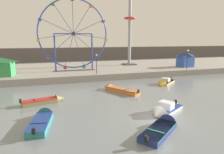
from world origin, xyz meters
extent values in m
plane|color=slate|center=(0.00, 0.00, 0.00)|extent=(240.00, 240.00, 0.00)
cube|color=gray|center=(0.00, 27.92, 0.56)|extent=(110.00, 20.88, 1.12)
cube|color=#564C47|center=(0.00, 52.54, 2.20)|extent=(140.00, 3.00, 4.40)
cube|color=orange|center=(0.46, 9.56, 0.25)|extent=(3.32, 4.68, 0.50)
cube|color=navy|center=(0.46, 9.56, 0.46)|extent=(3.31, 4.65, 0.08)
cone|color=orange|center=(-1.02, 12.18, 0.25)|extent=(1.57, 1.66, 1.07)
cube|color=black|center=(1.68, 7.41, 0.61)|extent=(0.31, 0.29, 0.44)
cube|color=navy|center=(0.75, 9.05, 0.53)|extent=(0.91, 0.61, 0.06)
cube|color=olive|center=(-9.97, 7.80, 0.26)|extent=(3.80, 1.92, 0.52)
cube|color=#B2231E|center=(-9.97, 7.80, 0.48)|extent=(3.77, 1.93, 0.08)
cone|color=olive|center=(-7.73, 8.32, 0.26)|extent=(1.22, 1.26, 1.06)
cube|color=black|center=(-11.85, 7.36, 0.63)|extent=(0.25, 0.28, 0.44)
cube|color=#B2231E|center=(-10.42, 7.70, 0.55)|extent=(0.37, 0.96, 0.06)
cube|color=teal|center=(-9.73, 1.58, 0.27)|extent=(2.09, 4.23, 0.55)
cube|color=navy|center=(-9.73, 1.58, 0.51)|extent=(2.10, 4.20, 0.08)
cone|color=teal|center=(-9.29, 4.10, 0.27)|extent=(1.51, 1.33, 1.33)
cube|color=black|center=(-10.10, -0.52, 0.66)|extent=(0.27, 0.24, 0.44)
cube|color=navy|center=(-9.82, 1.08, 0.58)|extent=(1.20, 0.36, 0.06)
cube|color=gold|center=(9.26, 12.81, 0.18)|extent=(3.81, 3.40, 0.35)
cube|color=navy|center=(9.26, 12.81, 0.31)|extent=(3.79, 3.39, 0.08)
cone|color=gold|center=(7.40, 11.39, 0.18)|extent=(1.64, 1.71, 1.37)
cube|color=black|center=(10.80, 14.00, 0.46)|extent=(0.30, 0.31, 0.44)
cube|color=silver|center=(8.89, 12.53, 0.64)|extent=(1.58, 1.59, 0.58)
cube|color=navy|center=(9.62, 13.10, 0.38)|extent=(0.87, 1.07, 0.06)
cube|color=navy|center=(-1.37, -2.46, 0.22)|extent=(4.10, 3.63, 0.43)
cube|color=#237566|center=(-1.37, -2.46, 0.39)|extent=(4.08, 3.62, 0.08)
cone|color=navy|center=(0.65, -0.91, 0.22)|extent=(1.74, 1.80, 1.42)
cube|color=black|center=(-3.05, -3.74, 0.54)|extent=(0.30, 0.31, 0.44)
cube|color=#237566|center=(-1.77, -2.76, 0.46)|extent=(0.90, 1.10, 0.06)
cube|color=silver|center=(2.14, 1.60, 0.20)|extent=(3.70, 3.09, 0.40)
cube|color=navy|center=(2.14, 1.60, 0.36)|extent=(3.68, 3.08, 0.08)
cone|color=silver|center=(0.32, 0.51, 0.20)|extent=(1.57, 1.77, 1.50)
cube|color=black|center=(3.67, 2.51, 0.51)|extent=(0.29, 0.31, 0.44)
cube|color=silver|center=(1.78, 1.38, 0.73)|extent=(1.52, 1.61, 0.67)
cube|color=navy|center=(2.50, 1.81, 0.43)|extent=(0.83, 1.24, 0.06)
torus|color=#334CA8|center=(-4.08, 23.61, 8.02)|extent=(12.83, 0.24, 12.83)
cylinder|color=#38383D|center=(-4.08, 23.61, 8.02)|extent=(0.70, 0.50, 0.70)
cylinder|color=#334CA8|center=(-4.96, 23.61, 5.00)|extent=(1.84, 0.08, 6.07)
cube|color=red|center=(-5.84, 23.61, 1.69)|extent=(0.56, 0.48, 0.44)
cylinder|color=#334CA8|center=(-3.19, 23.61, 5.00)|extent=(1.86, 0.08, 6.06)
cube|color=#33934C|center=(-2.30, 23.61, 1.70)|extent=(0.56, 0.48, 0.44)
cylinder|color=#334CA8|center=(-1.70, 23.61, 5.96)|extent=(4.82, 0.08, 4.17)
cube|color=#3356B7|center=(0.69, 23.61, 3.63)|extent=(0.56, 0.48, 0.44)
cylinder|color=#334CA8|center=(-0.96, 23.61, 7.58)|extent=(6.25, 0.08, 0.96)
cube|color=yellow|center=(2.15, 23.61, 6.86)|extent=(0.56, 0.48, 0.44)
cylinder|color=#334CA8|center=(-1.22, 23.61, 9.33)|extent=(5.76, 0.08, 2.70)
cube|color=purple|center=(1.64, 23.61, 10.37)|extent=(0.56, 0.48, 0.44)
cylinder|color=#334CA8|center=(-2.39, 23.61, 10.67)|extent=(3.46, 0.08, 5.35)
cube|color=orange|center=(-0.69, 23.61, 13.04)|extent=(0.56, 0.48, 0.44)
cylinder|color=#334CA8|center=(-4.09, 23.61, 11.17)|extent=(0.09, 0.08, 6.30)
cylinder|color=#334CA8|center=(-5.79, 23.61, 10.66)|extent=(3.48, 0.08, 5.33)
cube|color=#33934C|center=(-7.50, 23.61, 13.03)|extent=(0.56, 0.48, 0.44)
cylinder|color=#334CA8|center=(-6.95, 23.61, 9.32)|extent=(5.77, 0.08, 2.68)
cube|color=#3356B7|center=(-9.82, 23.61, 10.34)|extent=(0.56, 0.48, 0.44)
cylinder|color=#334CA8|center=(-7.20, 23.61, 7.57)|extent=(6.24, 0.08, 0.99)
cube|color=yellow|center=(-10.31, 23.61, 6.83)|extent=(0.56, 0.48, 0.44)
cylinder|color=#334CA8|center=(-6.46, 23.61, 5.95)|extent=(4.80, 0.08, 4.19)
cube|color=purple|center=(-8.83, 23.61, 3.61)|extent=(0.56, 0.48, 0.44)
cylinder|color=#334CA8|center=(-7.55, 23.61, 4.57)|extent=(0.28, 0.28, 6.90)
cylinder|color=#334CA8|center=(-0.62, 23.61, 4.57)|extent=(0.28, 0.28, 6.90)
cylinder|color=#334CA8|center=(-4.08, 23.61, 8.02)|extent=(6.93, 0.18, 0.18)
cube|color=#4C4C51|center=(-4.08, 23.61, 1.16)|extent=(7.73, 1.20, 0.08)
cylinder|color=#999EA3|center=(9.43, 28.95, 8.86)|extent=(0.70, 0.70, 15.48)
torus|color=red|center=(9.43, 28.95, 11.74)|extent=(2.64, 2.64, 0.44)
cube|color=#4C4C51|center=(9.43, 28.95, 1.24)|extent=(2.80, 2.80, 0.24)
cube|color=#3356B7|center=(19.57, 21.75, 2.34)|extent=(3.13, 2.74, 2.43)
pyramid|color=navy|center=(19.57, 21.75, 3.93)|extent=(3.44, 3.02, 0.80)
cylinder|color=#2D2D33|center=(-0.98, 18.59, 2.67)|extent=(0.12, 0.12, 3.10)
sphere|color=#F2EACC|center=(-0.98, 18.59, 4.36)|extent=(0.32, 0.32, 0.32)
cylinder|color=#2D2D33|center=(17.55, 18.58, 2.91)|extent=(0.12, 0.12, 3.57)
sphere|color=#F2EACC|center=(17.55, 18.58, 4.83)|extent=(0.32, 0.32, 0.32)
camera|label=1|loc=(-8.88, -14.54, 6.93)|focal=32.03mm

